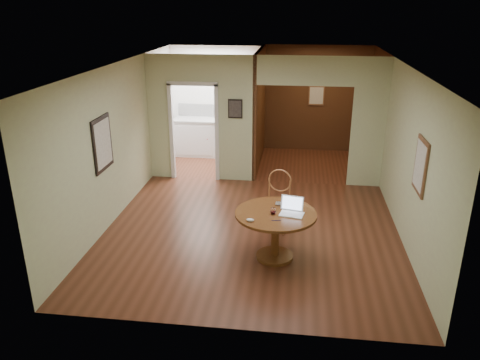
# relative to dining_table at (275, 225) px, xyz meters

# --- Properties ---
(floor) EXTENTS (5.00, 5.00, 0.00)m
(floor) POSITION_rel_dining_table_xyz_m (-0.45, 0.75, -0.57)
(floor) COLOR #4C2515
(floor) RESTS_ON ground
(room_shell) EXTENTS (5.20, 7.50, 5.00)m
(room_shell) POSITION_rel_dining_table_xyz_m (-0.92, 3.85, 0.72)
(room_shell) COLOR white
(room_shell) RESTS_ON ground
(dining_table) EXTENTS (1.22, 1.22, 0.76)m
(dining_table) POSITION_rel_dining_table_xyz_m (0.00, 0.00, 0.00)
(dining_table) COLOR brown
(dining_table) RESTS_ON ground
(chair) EXTENTS (0.52, 0.52, 1.05)m
(chair) POSITION_rel_dining_table_xyz_m (-0.01, 1.01, 0.02)
(chair) COLOR #A85E3B
(chair) RESTS_ON ground
(open_laptop) EXTENTS (0.38, 0.36, 0.24)m
(open_laptop) POSITION_rel_dining_table_xyz_m (0.23, 0.02, 0.26)
(open_laptop) COLOR white
(open_laptop) RESTS_ON dining_table
(closed_laptop) EXTENTS (0.32, 0.21, 0.02)m
(closed_laptop) POSITION_rel_dining_table_xyz_m (0.13, 0.25, 0.21)
(closed_laptop) COLOR silver
(closed_laptop) RESTS_ON dining_table
(mouse) EXTENTS (0.12, 0.07, 0.05)m
(mouse) POSITION_rel_dining_table_xyz_m (-0.35, -0.35, 0.22)
(mouse) COLOR white
(mouse) RESTS_ON dining_table
(wine_glass) EXTENTS (0.10, 0.10, 0.11)m
(wine_glass) POSITION_rel_dining_table_xyz_m (-0.04, -0.05, 0.25)
(wine_glass) COLOR white
(wine_glass) RESTS_ON dining_table
(pen) EXTENTS (0.13, 0.03, 0.01)m
(pen) POSITION_rel_dining_table_xyz_m (0.02, -0.27, 0.20)
(pen) COLOR #0B1550
(pen) RESTS_ON dining_table
(kitchen_cabinet) EXTENTS (2.06, 0.60, 0.94)m
(kitchen_cabinet) POSITION_rel_dining_table_xyz_m (-1.80, 4.95, -0.09)
(kitchen_cabinet) COLOR white
(kitchen_cabinet) RESTS_ON ground
(grocery_bag) EXTENTS (0.33, 0.30, 0.28)m
(grocery_bag) POSITION_rel_dining_table_xyz_m (-1.00, 4.95, 0.51)
(grocery_bag) COLOR #C5B990
(grocery_bag) RESTS_ON kitchen_cabinet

